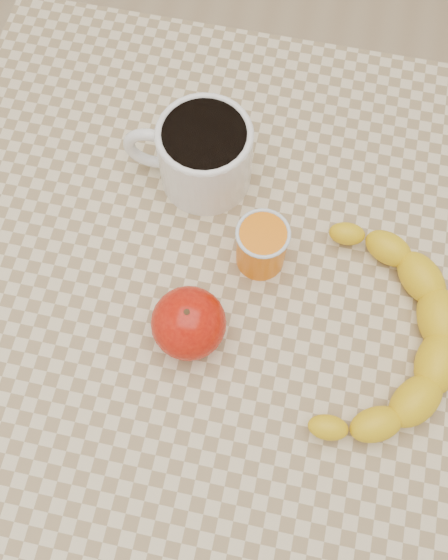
% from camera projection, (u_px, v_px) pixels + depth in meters
% --- Properties ---
extents(ground, '(3.00, 3.00, 0.00)m').
position_uv_depth(ground, '(224.00, 401.00, 1.46)').
color(ground, tan).
rests_on(ground, ground).
extents(table, '(0.80, 0.80, 0.75)m').
position_uv_depth(table, '(224.00, 309.00, 0.84)').
color(table, beige).
rests_on(table, ground).
extents(coffee_mug, '(0.17, 0.12, 0.10)m').
position_uv_depth(coffee_mug, '(202.00, 153.00, 0.77)').
color(coffee_mug, white).
rests_on(coffee_mug, table).
extents(orange_juice_glass, '(0.06, 0.06, 0.07)m').
position_uv_depth(orange_juice_glass, '(262.00, 246.00, 0.74)').
color(orange_juice_glass, orange).
rests_on(orange_juice_glass, table).
extents(apple, '(0.11, 0.11, 0.08)m').
position_uv_depth(apple, '(189.00, 323.00, 0.70)').
color(apple, '#970A05').
rests_on(apple, table).
extents(banana, '(0.30, 0.37, 0.05)m').
position_uv_depth(banana, '(380.00, 336.00, 0.71)').
color(banana, yellow).
rests_on(banana, table).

